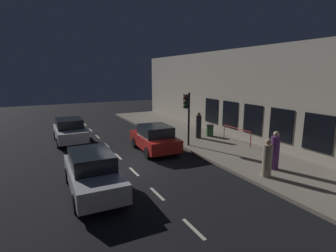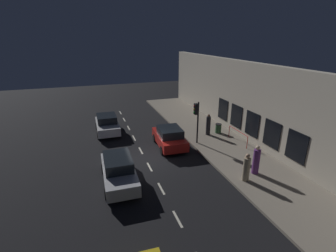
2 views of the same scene
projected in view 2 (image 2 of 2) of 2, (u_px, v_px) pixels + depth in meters
The scene contains 13 objects.
ground_plane at pixel (146, 160), 17.12m from camera, with size 60.00×60.00×0.00m, color black.
sidewalk at pixel (225, 147), 18.97m from camera, with size 4.50×32.00×0.15m.
building_facade at pixel (258, 106), 18.70m from camera, with size 0.65×32.00×6.24m.
lane_centre_line at pixel (150, 167), 16.23m from camera, with size 0.12×27.20×0.01m.
traffic_light at pixel (197, 114), 18.77m from camera, with size 0.47×0.32×3.29m.
parked_car_0 at pixel (107, 124), 21.80m from camera, with size 1.94×3.92×1.58m.
parked_car_1 at pixel (119, 170), 14.27m from camera, with size 1.92×4.43×1.58m.
parked_car_3 at pixel (169, 137), 18.97m from camera, with size 2.11×3.98×1.58m.
pedestrian_0 at pixel (246, 168), 14.23m from camera, with size 0.56×0.56×1.69m.
pedestrian_1 at pixel (208, 125), 20.94m from camera, with size 0.51×0.51×1.80m.
pedestrian_2 at pixel (256, 161), 14.95m from camera, with size 0.53×0.53×1.82m.
trash_bin at pixel (218, 128), 21.47m from camera, with size 0.53×0.53×0.81m.
red_railing at pixel (238, 133), 19.42m from camera, with size 0.05×2.54×0.97m.
Camera 2 is at (-3.43, -14.99, 8.05)m, focal length 26.49 mm.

